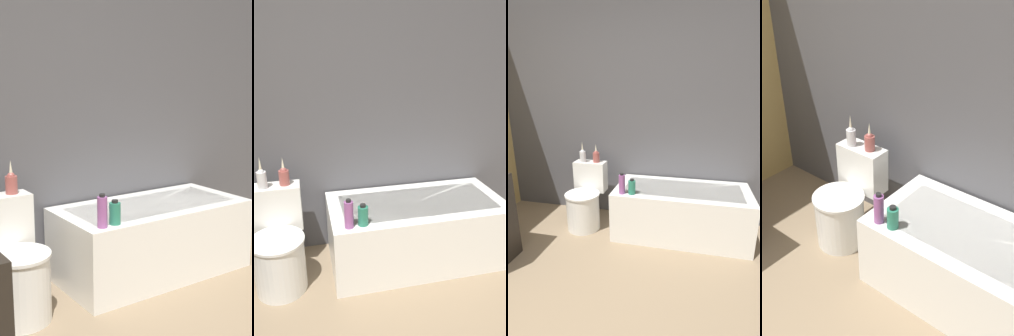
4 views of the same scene
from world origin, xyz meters
TOP-DOWN VIEW (x-y plane):
  - wall_back_tiled at (0.00, 2.23)m, footprint 6.40×0.06m
  - bathtub at (0.82, 1.83)m, footprint 1.44×0.71m
  - toilet at (-0.30, 1.77)m, footprint 0.40×0.56m
  - vase_gold at (-0.38, 1.94)m, footprint 0.07×0.07m
  - vase_silver at (-0.22, 1.97)m, footprint 0.08×0.08m
  - shampoo_bottle_tall at (0.22, 1.55)m, footprint 0.07×0.07m
  - shampoo_bottle_short at (0.32, 1.57)m, footprint 0.07×0.07m

SIDE VIEW (x-z plane):
  - bathtub at x=0.82m, z-range 0.00..0.54m
  - toilet at x=-0.30m, z-range -0.06..0.68m
  - shampoo_bottle_short at x=0.32m, z-range 0.53..0.70m
  - shampoo_bottle_tall at x=0.22m, z-range 0.53..0.75m
  - vase_silver at x=-0.22m, z-range 0.70..0.92m
  - vase_gold at x=-0.38m, z-range 0.70..0.94m
  - wall_back_tiled at x=0.00m, z-range 0.00..2.60m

